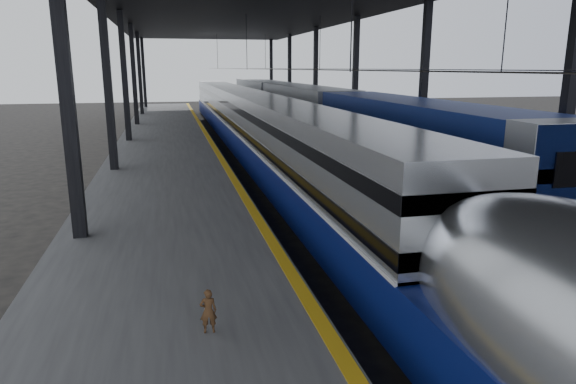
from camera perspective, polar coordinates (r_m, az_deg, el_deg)
name	(u,v)px	position (r m, az deg, el deg)	size (l,w,h in m)	color
ground	(334,333)	(11.53, 5.16, -15.32)	(160.00, 160.00, 0.00)	black
platform	(166,159)	(29.99, -13.40, 3.54)	(6.00, 80.00, 1.00)	#4C4C4F
yellow_strip	(215,149)	(30.01, -8.09, 4.76)	(0.30, 80.00, 0.01)	gold
rails	(302,161)	(31.04, 1.59, 3.45)	(6.52, 80.00, 0.16)	slate
canopy	(258,2)	(30.21, -3.39, 20.36)	(18.00, 75.00, 9.47)	black
tgv_train	(253,127)	(33.09, -3.90, 7.18)	(2.78, 65.20, 3.99)	#B3B6BB
second_train	(306,114)	(39.56, 2.01, 8.68)	(3.08, 56.05, 4.24)	navy
child	(208,311)	(9.36, -8.85, -12.93)	(0.30, 0.20, 0.82)	#492E18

